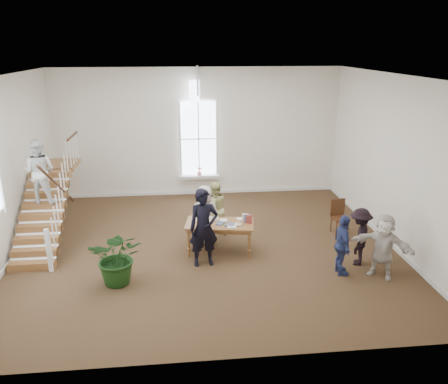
{
  "coord_description": "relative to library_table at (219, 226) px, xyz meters",
  "views": [
    {
      "loc": [
        -0.65,
        -10.74,
        5.23
      ],
      "look_at": [
        0.49,
        0.4,
        1.42
      ],
      "focal_mm": 35.0,
      "sensor_mm": 36.0,
      "label": 1
    }
  ],
  "objects": [
    {
      "name": "side_chair",
      "position": [
        3.55,
        0.9,
        -0.18
      ],
      "size": [
        0.48,
        0.48,
        1.0
      ],
      "rotation": [
        0.0,
        0.0,
        0.12
      ],
      "color": "#3B2510",
      "rests_on": "ground"
    },
    {
      "name": "woman_cluster_b",
      "position": [
        3.37,
        -1.02,
        -0.0
      ],
      "size": [
        0.92,
        1.09,
        1.46
      ],
      "primitive_type": "imported",
      "rotation": [
        0.0,
        0.0,
        4.23
      ],
      "color": "black",
      "rests_on": "ground"
    },
    {
      "name": "room_shell",
      "position": [
        -0.29,
        4.71,
        -0.33
      ],
      "size": [
        10.49,
        10.0,
        10.0
      ],
      "color": "white",
      "rests_on": "ground"
    },
    {
      "name": "elderly_woman",
      "position": [
        -0.34,
        0.59,
        0.09
      ],
      "size": [
        0.85,
        0.59,
        1.64
      ],
      "primitive_type": "imported",
      "rotation": [
        0.0,
        0.0,
        3.23
      ],
      "color": "beige",
      "rests_on": "ground"
    },
    {
      "name": "woman_cluster_a",
      "position": [
        2.77,
        -1.47,
        0.01
      ],
      "size": [
        0.41,
        0.9,
        1.5
      ],
      "primitive_type": "imported",
      "rotation": [
        0.0,
        0.0,
        1.52
      ],
      "color": "navy",
      "rests_on": "ground"
    },
    {
      "name": "staircase",
      "position": [
        -4.64,
        1.06,
        0.88
      ],
      "size": [
        1.1,
        4.1,
        2.92
      ],
      "color": "brown",
      "rests_on": "ground"
    },
    {
      "name": "woman_cluster_c",
      "position": [
        3.67,
        -1.67,
        0.04
      ],
      "size": [
        1.41,
        1.27,
        1.56
      ],
      "primitive_type": "imported",
      "rotation": [
        0.0,
        0.0,
        5.6
      ],
      "color": "silver",
      "rests_on": "ground"
    },
    {
      "name": "library_table",
      "position": [
        0.0,
        0.0,
        0.0
      ],
      "size": [
        1.87,
        1.15,
        0.88
      ],
      "rotation": [
        0.0,
        0.0,
        -0.16
      ],
      "color": "brown",
      "rests_on": "ground"
    },
    {
      "name": "person_yellow",
      "position": [
        -0.04,
        1.09,
        0.06
      ],
      "size": [
        0.92,
        0.81,
        1.6
      ],
      "primitive_type": "imported",
      "rotation": [
        0.0,
        0.0,
        3.44
      ],
      "color": "#CCCA7F",
      "rests_on": "ground"
    },
    {
      "name": "police_officer",
      "position": [
        -0.44,
        -0.66,
        0.25
      ],
      "size": [
        0.77,
        0.56,
        1.97
      ],
      "primitive_type": "imported",
      "rotation": [
        0.0,
        0.0,
        0.14
      ],
      "color": "black",
      "rests_on": "ground"
    },
    {
      "name": "floor_plant",
      "position": [
        -2.43,
        -1.36,
        -0.07
      ],
      "size": [
        1.27,
        1.13,
        1.33
      ],
      "primitive_type": "imported",
      "rotation": [
        0.0,
        0.0,
        -0.08
      ],
      "color": "#143611",
      "rests_on": "ground"
    },
    {
      "name": "ground",
      "position": [
        -0.29,
        0.31,
        -0.74
      ],
      "size": [
        10.0,
        10.0,
        0.0
      ],
      "primitive_type": "plane",
      "color": "#3F2A18",
      "rests_on": "ground"
    }
  ]
}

